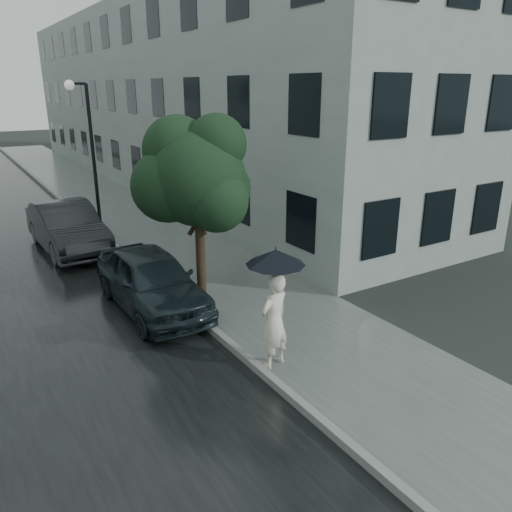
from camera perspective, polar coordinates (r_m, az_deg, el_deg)
ground at (r=10.61m, az=6.41°, el=-9.69°), size 120.00×120.00×0.00m
sidewalk at (r=20.81m, az=-13.89°, el=4.25°), size 3.50×60.00×0.01m
kerb_near at (r=20.33m, az=-18.78°, el=3.66°), size 0.15×60.00×0.15m
building_near at (r=29.05m, az=-9.41°, el=17.51°), size 7.02×36.00×9.00m
pedestrian at (r=9.30m, az=2.06°, el=-7.44°), size 0.77×0.61×1.84m
umbrella at (r=8.86m, az=2.24°, el=-0.14°), size 1.35×1.35×1.42m
street_tree at (r=11.56m, az=-6.87°, el=9.02°), size 2.86×2.60×4.50m
lamp_post at (r=18.31m, az=-18.61°, el=11.45°), size 0.84×0.37×5.24m
car_near at (r=12.00m, az=-11.87°, el=-2.70°), size 1.73×4.22×1.43m
car_far at (r=17.07m, az=-20.76°, el=3.10°), size 1.81×4.72×1.53m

